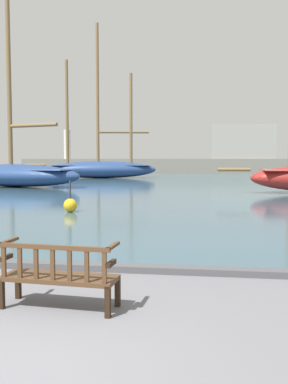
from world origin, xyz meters
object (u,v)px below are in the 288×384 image
Objects in this scene: park_bench at (59,275)px; sailboat_far_starboard at (101,166)px; sailboat_outer_starboard at (14,172)px; channel_buoy at (70,205)px.

park_bench is 0.10× the size of sailboat_far_starboard.
sailboat_outer_starboard is (-11.95, 24.18, 0.69)m from park_bench.
sailboat_far_starboard is 13.48× the size of channel_buoy.
sailboat_far_starboard is (-9.13, 39.35, 0.88)m from park_bench.
sailboat_far_starboard reaches higher than channel_buoy.
sailboat_outer_starboard is 15.43m from sailboat_far_starboard.
sailboat_outer_starboard is 0.83× the size of sailboat_far_starboard.
park_bench is 10.40m from channel_buoy.
channel_buoy is at bearing 107.03° from park_bench.
sailboat_outer_starboard is at bearing 122.04° from channel_buoy.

